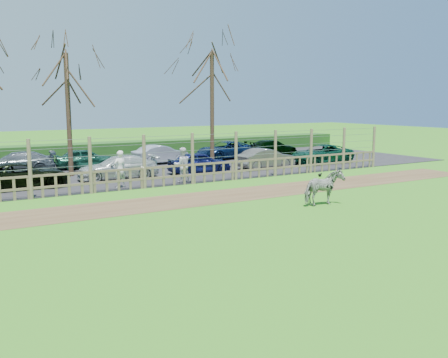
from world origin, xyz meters
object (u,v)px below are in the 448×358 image
zebra (324,188)px  car_9 (16,163)px  crow (320,175)px  tree_mid (67,85)px  car_13 (272,148)px  car_10 (86,158)px  car_2 (22,175)px  car_3 (118,167)px  car_5 (266,158)px  car_4 (199,163)px  car_6 (322,154)px  car_11 (161,154)px  car_12 (225,150)px  tree_right (212,81)px  visitor_b (182,165)px  visitor_a (120,169)px

zebra → car_9: bearing=28.5°
car_9 → crow: bearing=63.1°
tree_mid → car_13: (15.05, 2.31, -4.23)m
tree_mid → car_9: tree_mid is taller
car_10 → car_2: bearing=147.9°
car_2 → car_3: bearing=-85.6°
zebra → car_5: bearing=-25.4°
car_2 → car_4: 9.31m
car_4 → car_2: bearing=93.9°
car_2 → car_6: bearing=-90.3°
car_11 → car_13: size_ratio=0.88×
tree_mid → car_4: bearing=-22.4°
car_4 → car_12: (4.99, 5.48, 0.00)m
car_5 → car_13: 6.67m
tree_right → zebra: size_ratio=4.51×
car_2 → car_10: same height
crow → car_10: car_10 is taller
car_10 → car_6: bearing=-103.3°
car_4 → car_3: bearing=89.1°
visitor_b → car_9: (-6.57, 7.47, -0.26)m
car_2 → car_12: 15.34m
tree_mid → car_12: 12.48m
car_9 → car_13: bearing=96.4°
tree_right → car_9: (-11.36, 2.02, -4.60)m
zebra → car_13: (8.53, 14.95, -0.05)m
tree_mid → car_5: 11.93m
tree_right → visitor_b: (-4.80, -5.45, -4.34)m
car_3 → visitor_a: bearing=-10.7°
zebra → car_10: bearing=16.2°
zebra → visitor_a: size_ratio=0.95×
visitor_b → zebra: bearing=118.0°
zebra → car_3: size_ratio=0.39×
zebra → car_3: bearing=22.5°
visitor_a → car_6: size_ratio=0.40×
car_9 → car_10: same height
visitor_a → car_11: bearing=-143.7°
car_9 → car_12: same height
car_6 → car_12: size_ratio=1.00×
tree_mid → car_3: (1.83, -2.29, -4.23)m
car_3 → car_9: size_ratio=1.00×
tree_right → crow: 9.31m
car_11 → crow: bearing=-158.7°
car_4 → car_10: (-4.88, 5.28, 0.00)m
tree_right → car_4: bearing=-129.6°
tree_mid → tree_right: tree_right is taller
car_12 → car_13: size_ratio=1.04×
car_9 → car_11: size_ratio=1.14×
zebra → car_4: (-0.12, 10.01, -0.05)m
crow → car_13: size_ratio=0.06×
car_10 → car_13: size_ratio=0.85×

